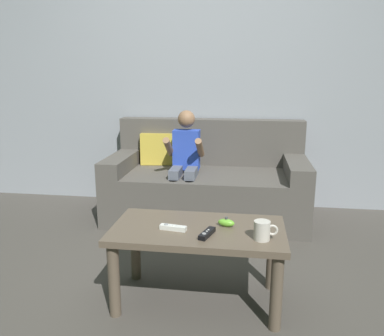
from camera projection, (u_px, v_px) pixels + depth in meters
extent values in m
plane|color=#4C4742|center=(154.00, 303.00, 2.14)|extent=(9.96, 9.96, 0.00)
cube|color=#999EA8|center=(197.00, 70.00, 3.56)|extent=(4.98, 0.05, 2.50)
cube|color=#56514C|center=(206.00, 195.00, 3.36)|extent=(1.66, 0.80, 0.41)
cube|color=#56514C|center=(211.00, 142.00, 3.57)|extent=(1.66, 0.16, 0.41)
cube|color=#56514C|center=(122.00, 162.00, 3.40)|extent=(0.18, 0.80, 0.13)
cube|color=#56514C|center=(297.00, 167.00, 3.20)|extent=(0.18, 0.80, 0.13)
cube|color=gold|center=(161.00, 149.00, 3.57)|extent=(0.37, 0.18, 0.29)
cylinder|color=slate|center=(174.00, 205.00, 3.10)|extent=(0.07, 0.07, 0.41)
cylinder|color=slate|center=(189.00, 206.00, 3.08)|extent=(0.07, 0.07, 0.41)
cube|color=slate|center=(176.00, 172.00, 3.17)|extent=(0.08, 0.27, 0.08)
cube|color=slate|center=(192.00, 173.00, 3.15)|extent=(0.08, 0.27, 0.08)
cube|color=blue|center=(186.00, 150.00, 3.25)|extent=(0.22, 0.13, 0.33)
cylinder|color=#936B4C|center=(169.00, 147.00, 3.15)|extent=(0.05, 0.24, 0.19)
cylinder|color=#936B4C|center=(200.00, 148.00, 3.11)|extent=(0.05, 0.24, 0.19)
sphere|color=#936B4C|center=(186.00, 119.00, 3.19)|extent=(0.14, 0.14, 0.14)
cube|color=brown|center=(198.00, 231.00, 2.07)|extent=(0.91, 0.49, 0.04)
cylinder|color=brown|center=(114.00, 280.00, 1.99)|extent=(0.06, 0.06, 0.39)
cylinder|color=brown|center=(276.00, 293.00, 1.88)|extent=(0.06, 0.06, 0.39)
cylinder|color=brown|center=(135.00, 248.00, 2.36)|extent=(0.06, 0.06, 0.39)
cylinder|color=brown|center=(272.00, 257.00, 2.25)|extent=(0.06, 0.06, 0.39)
cube|color=white|center=(173.00, 228.00, 2.03)|extent=(0.14, 0.06, 0.02)
cylinder|color=#99999E|center=(166.00, 224.00, 2.04)|extent=(0.02, 0.02, 0.00)
cylinder|color=silver|center=(172.00, 225.00, 2.03)|extent=(0.01, 0.01, 0.00)
cylinder|color=silver|center=(176.00, 226.00, 2.02)|extent=(0.01, 0.01, 0.00)
ellipsoid|color=#72C638|center=(226.00, 223.00, 2.08)|extent=(0.10, 0.06, 0.04)
cylinder|color=#4C4C51|center=(226.00, 218.00, 2.07)|extent=(0.02, 0.02, 0.01)
cube|color=black|center=(207.00, 233.00, 1.96)|extent=(0.08, 0.14, 0.02)
cylinder|color=#99999E|center=(204.00, 234.00, 1.92)|extent=(0.02, 0.02, 0.00)
cylinder|color=silver|center=(207.00, 231.00, 1.95)|extent=(0.01, 0.01, 0.00)
cylinder|color=silver|center=(208.00, 230.00, 1.97)|extent=(0.01, 0.01, 0.00)
cylinder|color=silver|center=(262.00, 230.00, 1.90)|extent=(0.08, 0.08, 0.09)
torus|color=silver|center=(272.00, 230.00, 1.89)|extent=(0.06, 0.01, 0.06)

